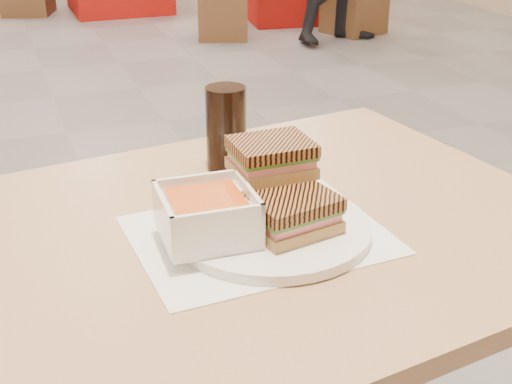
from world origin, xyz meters
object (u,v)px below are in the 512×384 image
object	(u,v)px
panini_lower	(292,213)
bg_chair_1r	(354,5)
plate	(272,228)
cola_glass	(226,129)
soup_bowl	(207,216)
main_table	(162,320)
bg_chair_1l	(223,10)

from	to	relation	value
panini_lower	bg_chair_1r	bearing A→B (deg)	60.56
plate	bg_chair_1r	xyz separation A→B (m)	(2.37, 4.14, -0.54)
panini_lower	cola_glass	world-z (taller)	cola_glass
plate	soup_bowl	size ratio (longest dim) A/B	2.19
main_table	soup_bowl	bearing A→B (deg)	-16.74
panini_lower	plate	bearing A→B (deg)	124.96
main_table	bg_chair_1r	size ratio (longest dim) A/B	2.61
plate	panini_lower	xyz separation A→B (m)	(0.02, -0.03, 0.03)
main_table	bg_chair_1l	distance (m)	4.61
bg_chair_1l	bg_chair_1r	size ratio (longest dim) A/B	0.95
soup_bowl	cola_glass	distance (m)	0.27
bg_chair_1l	plate	bearing A→B (deg)	-107.42
main_table	cola_glass	xyz separation A→B (m)	(0.17, 0.22, 0.18)
panini_lower	cola_glass	bearing A→B (deg)	90.34
soup_bowl	bg_chair_1l	size ratio (longest dim) A/B	0.27
panini_lower	cola_glass	xyz separation A→B (m)	(-0.00, 0.27, 0.03)
main_table	bg_chair_1l	bearing A→B (deg)	70.65
soup_bowl	bg_chair_1r	xyz separation A→B (m)	(2.46, 4.14, -0.58)
plate	bg_chair_1r	world-z (taller)	plate
bg_chair_1r	main_table	bearing A→B (deg)	-121.49
soup_bowl	cola_glass	size ratio (longest dim) A/B	0.89
cola_glass	bg_chair_1r	distance (m)	4.59
panini_lower	cola_glass	size ratio (longest dim) A/B	0.90
plate	soup_bowl	distance (m)	0.10
plate	bg_chair_1r	size ratio (longest dim) A/B	0.55
panini_lower	main_table	bearing A→B (deg)	166.23
main_table	soup_bowl	distance (m)	0.17
bg_chair_1l	soup_bowl	bearing A→B (deg)	-108.51
plate	cola_glass	world-z (taller)	cola_glass
bg_chair_1r	soup_bowl	bearing A→B (deg)	-120.71
main_table	bg_chair_1l	size ratio (longest dim) A/B	2.75
main_table	cola_glass	distance (m)	0.34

